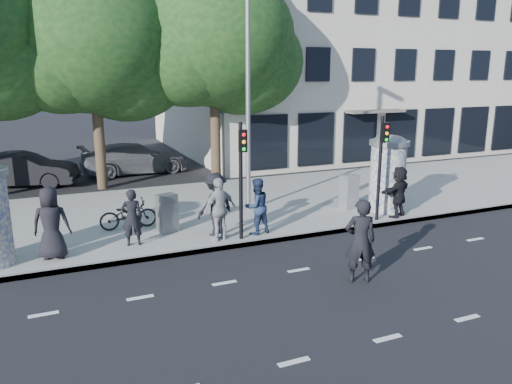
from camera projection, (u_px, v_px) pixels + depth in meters
name	position (u px, v px, depth m)	size (l,w,h in m)	color
ground	(327.00, 292.00, 11.43)	(120.00, 120.00, 0.00)	black
sidewalk	(220.00, 208.00, 18.11)	(40.00, 8.00, 0.15)	gray
curb	(264.00, 241.00, 14.58)	(40.00, 0.10, 0.16)	slate
lane_dash_near	(388.00, 338.00, 9.47)	(32.00, 0.12, 0.01)	silver
lane_dash_far	(299.00, 270.00, 12.68)	(32.00, 0.12, 0.01)	silver
ad_column_right	(388.00, 171.00, 17.25)	(1.36, 1.36, 2.65)	beige
traffic_pole_near	(241.00, 169.00, 14.05)	(0.22, 0.31, 3.40)	black
traffic_pole_far	(381.00, 158.00, 15.89)	(0.22, 0.31, 3.40)	black
street_lamp	(249.00, 75.00, 16.51)	(0.25, 0.93, 8.00)	slate
tree_near_left	(92.00, 41.00, 19.98)	(6.80, 6.80, 8.97)	#38281C
tree_center	(214.00, 37.00, 21.47)	(7.00, 7.00, 9.30)	#38281C
building	(330.00, 53.00, 32.43)	(20.30, 15.85, 12.00)	#AEA592
ped_a	(51.00, 223.00, 12.87)	(0.94, 0.61, 1.92)	black
ped_b	(132.00, 217.00, 13.89)	(0.59, 0.39, 1.62)	black
ped_c	(257.00, 206.00, 14.86)	(0.83, 0.64, 1.70)	#1E2C4C
ped_d	(215.00, 204.00, 14.71)	(1.22, 0.70, 1.89)	black
ped_e	(220.00, 209.00, 14.29)	(1.08, 0.61, 1.84)	#9B9C9E
ped_f	(399.00, 192.00, 16.61)	(1.59, 0.57, 1.71)	black
man_road	(360.00, 241.00, 11.78)	(0.75, 0.49, 2.05)	black
bicycle	(128.00, 214.00, 15.42)	(1.74, 0.61, 0.92)	black
cabinet_left	(167.00, 213.00, 15.08)	(0.56, 0.41, 1.17)	slate
cabinet_right	(349.00, 192.00, 17.65)	(0.58, 0.42, 1.21)	gray
car_mid	(23.00, 170.00, 21.57)	(4.52, 1.57, 1.49)	black
car_right	(135.00, 158.00, 24.35)	(5.12, 2.08, 1.49)	#58595F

